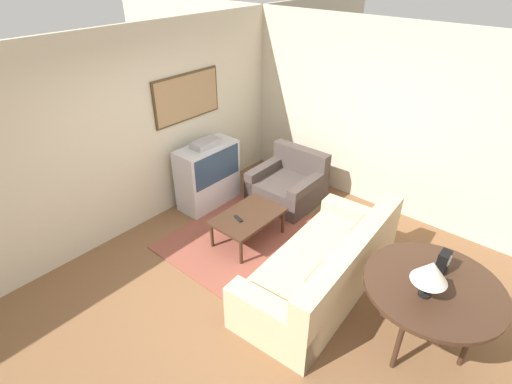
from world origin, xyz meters
TOP-DOWN VIEW (x-y plane):
  - ground_plane at (0.00, 0.00)m, footprint 12.00×12.00m
  - wall_back at (0.01, 2.13)m, footprint 12.00×0.10m
  - wall_right at (2.63, 0.00)m, footprint 0.06×12.00m
  - area_rug at (0.60, 0.72)m, footprint 2.01×1.70m
  - tv at (0.93, 1.75)m, footprint 0.96×0.46m
  - couch at (0.50, -0.62)m, footprint 2.31×1.13m
  - armchair at (1.79, 0.87)m, footprint 0.94×0.98m
  - coffee_table at (0.62, 0.66)m, footprint 0.96×0.62m
  - console_table at (0.51, -1.76)m, footprint 1.28×1.28m
  - table_lamp at (0.33, -1.73)m, footprint 0.32×0.32m
  - mantel_clock at (0.74, -1.73)m, footprint 0.15×0.10m
  - remote at (0.46, 0.69)m, footprint 0.09×0.17m

SIDE VIEW (x-z plane):
  - ground_plane at x=0.00m, z-range 0.00..0.00m
  - area_rug at x=0.60m, z-range 0.00..0.01m
  - armchair at x=1.79m, z-range -0.13..0.66m
  - couch at x=0.50m, z-range -0.14..0.72m
  - coffee_table at x=0.62m, z-range 0.16..0.58m
  - remote at x=0.46m, z-range 0.41..0.43m
  - tv at x=0.93m, z-range -0.03..1.03m
  - console_table at x=0.51m, z-range 0.32..1.10m
  - mantel_clock at x=0.74m, z-range 0.77..1.00m
  - table_lamp at x=0.33m, z-range 0.86..1.24m
  - wall_right at x=2.63m, z-range 0.00..2.70m
  - wall_back at x=0.01m, z-range 0.00..2.70m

